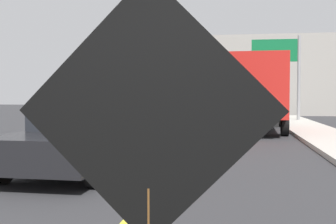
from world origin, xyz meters
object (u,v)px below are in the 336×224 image
at_px(traffic_cone_near_sign, 159,222).
at_px(traffic_cone_mid_lane, 179,169).
at_px(box_truck, 255,91).
at_px(traffic_cone_curbside, 192,139).
at_px(arrow_board_trailer, 211,128).
at_px(highway_guide_sign, 285,63).
at_px(traffic_cone_far_lane, 185,150).
at_px(roadwork_sign, 149,118).
at_px(pickup_car, 82,138).

bearing_deg(traffic_cone_near_sign, traffic_cone_mid_lane, 93.69).
height_order(box_truck, traffic_cone_curbside, box_truck).
distance_m(arrow_board_trailer, highway_guide_sign, 12.13).
relative_size(traffic_cone_far_lane, traffic_cone_curbside, 1.10).
xyz_separation_m(highway_guide_sign, traffic_cone_near_sign, (-3.62, -21.11, -3.06)).
xyz_separation_m(roadwork_sign, highway_guide_sign, (3.41, 22.63, 1.95)).
bearing_deg(arrow_board_trailer, traffic_cone_near_sign, -89.79).
relative_size(roadwork_sign, traffic_cone_near_sign, 3.17).
xyz_separation_m(roadwork_sign, pickup_car, (-2.69, 5.99, -0.78)).
distance_m(box_truck, pickup_car, 11.11).
bearing_deg(arrow_board_trailer, roadwork_sign, -88.73).
height_order(traffic_cone_mid_lane, traffic_cone_curbside, traffic_cone_mid_lane).
bearing_deg(traffic_cone_far_lane, roadwork_sign, -85.01).
bearing_deg(traffic_cone_mid_lane, arrow_board_trailer, 88.76).
distance_m(highway_guide_sign, traffic_cone_curbside, 13.80).
height_order(roadwork_sign, traffic_cone_curbside, roadwork_sign).
distance_m(traffic_cone_mid_lane, traffic_cone_curbside, 5.41).
bearing_deg(traffic_cone_mid_lane, box_truck, 81.36).
relative_size(roadwork_sign, pickup_car, 0.51).
relative_size(highway_guide_sign, traffic_cone_curbside, 8.29).
distance_m(highway_guide_sign, traffic_cone_far_lane, 16.29).
relative_size(arrow_board_trailer, traffic_cone_mid_lane, 3.70).
bearing_deg(roadwork_sign, pickup_car, 114.20).
xyz_separation_m(traffic_cone_near_sign, traffic_cone_far_lane, (-0.41, 5.64, -0.04)).
relative_size(highway_guide_sign, traffic_cone_mid_lane, 6.85).
relative_size(roadwork_sign, arrow_board_trailer, 0.86).
distance_m(roadwork_sign, traffic_cone_far_lane, 7.28).
distance_m(pickup_car, traffic_cone_near_sign, 5.12).
distance_m(roadwork_sign, pickup_car, 6.61).
relative_size(traffic_cone_near_sign, traffic_cone_mid_lane, 1.01).
xyz_separation_m(pickup_car, traffic_cone_curbside, (1.98, 3.84, -0.40)).
relative_size(arrow_board_trailer, pickup_car, 0.59).
relative_size(roadwork_sign, highway_guide_sign, 0.47).
bearing_deg(highway_guide_sign, traffic_cone_near_sign, -99.74).
distance_m(arrow_board_trailer, box_truck, 5.25).
bearing_deg(pickup_car, traffic_cone_far_lane, 29.47).
distance_m(traffic_cone_near_sign, traffic_cone_curbside, 8.33).
distance_m(box_truck, traffic_cone_far_lane, 9.44).
bearing_deg(traffic_cone_mid_lane, highway_guide_sign, 78.17).
height_order(arrow_board_trailer, pickup_car, arrow_board_trailer).
bearing_deg(traffic_cone_curbside, roadwork_sign, -85.88).
bearing_deg(highway_guide_sign, roadwork_sign, -98.56).
bearing_deg(traffic_cone_mid_lane, traffic_cone_curbside, 93.22).
bearing_deg(highway_guide_sign, traffic_cone_mid_lane, -101.83).
bearing_deg(traffic_cone_curbside, pickup_car, -117.30).
height_order(traffic_cone_far_lane, traffic_cone_curbside, traffic_cone_far_lane).
bearing_deg(traffic_cone_mid_lane, traffic_cone_far_lane, 94.61).
distance_m(arrow_board_trailer, traffic_cone_mid_lane, 7.02).
bearing_deg(roadwork_sign, arrow_board_trailer, 91.27).
bearing_deg(traffic_cone_near_sign, roadwork_sign, -81.88).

